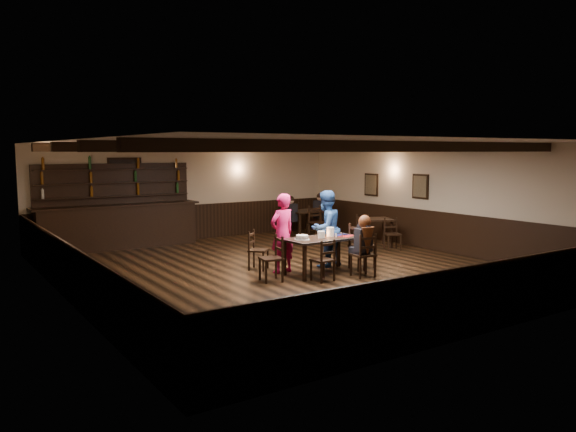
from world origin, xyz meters
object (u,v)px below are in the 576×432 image
chair_near_right (365,252)px  man_blue (326,229)px  woman_pink (282,233)px  chair_near_left (325,257)px  bar_counter (118,220)px  dining_table (323,242)px  cake (302,238)px

chair_near_right → man_blue: size_ratio=0.53×
woman_pink → man_blue: 1.14m
chair_near_left → bar_counter: 6.39m
dining_table → chair_near_right: (0.50, -0.75, -0.15)m
man_blue → cake: bearing=16.6°
woman_pink → bar_counter: bearing=-76.2°
man_blue → bar_counter: 5.75m
dining_table → chair_near_right: size_ratio=1.81×
cake → dining_table: bearing=-1.3°
dining_table → chair_near_left: 0.74m
man_blue → cake: size_ratio=5.43×
dining_table → man_blue: bearing=48.2°
chair_near_right → chair_near_left: bearing=170.2°
dining_table → chair_near_right: chair_near_right is taller
chair_near_left → chair_near_right: 0.91m
dining_table → bar_counter: 5.99m
chair_near_right → woman_pink: woman_pink is taller
chair_near_left → man_blue: man_blue is taller
chair_near_left → chair_near_right: size_ratio=0.93×
cake → bar_counter: bar_counter is taller
dining_table → chair_near_left: chair_near_left is taller
dining_table → chair_near_left: size_ratio=1.95×
dining_table → woman_pink: size_ratio=0.98×
chair_near_left → woman_pink: woman_pink is taller
chair_near_left → woman_pink: (-0.24, 1.15, 0.34)m
cake → bar_counter: 5.78m
man_blue → cake: 1.15m
chair_near_right → bar_counter: (-3.10, 6.15, 0.21)m
dining_table → cake: size_ratio=5.23×
chair_near_right → woman_pink: size_ratio=0.54×
woman_pink → cake: size_ratio=5.37×
man_blue → chair_near_left: bearing=40.5°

